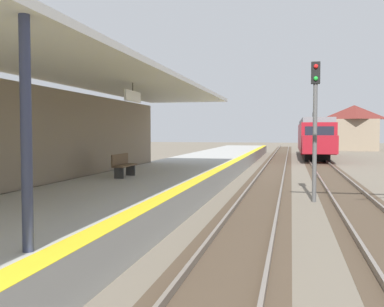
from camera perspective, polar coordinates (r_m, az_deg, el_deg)
name	(u,v)px	position (r m, az deg, el deg)	size (l,w,h in m)	color
station_platform	(148,187)	(17.80, -5.63, -4.24)	(5.00, 80.00, 0.91)	#A8A8A3
station_building_with_canopy	(45,131)	(14.28, -18.33, 2.78)	(4.85, 24.00, 4.43)	#4C4C4C
track_pair_nearest_platform	(266,187)	(20.97, 9.42, -4.30)	(2.34, 120.00, 0.16)	#4C3D2D
track_pair_middle	(343,189)	(21.06, 18.72, -4.38)	(2.34, 120.00, 0.16)	#4C3D2D
approaching_train	(314,136)	(46.99, 15.36, 2.14)	(2.93, 19.60, 4.76)	maroon
rail_signal_post	(315,116)	(17.18, 15.48, 4.59)	(0.32, 0.34, 5.20)	#4C4C4C
platform_bench	(123,165)	(17.20, -8.81, -1.41)	(0.45, 1.60, 0.88)	brown
distant_trackside_house	(354,127)	(67.08, 20.02, 3.23)	(6.60, 5.28, 6.40)	#7F705B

